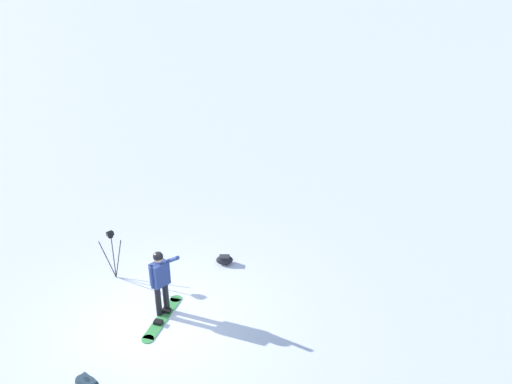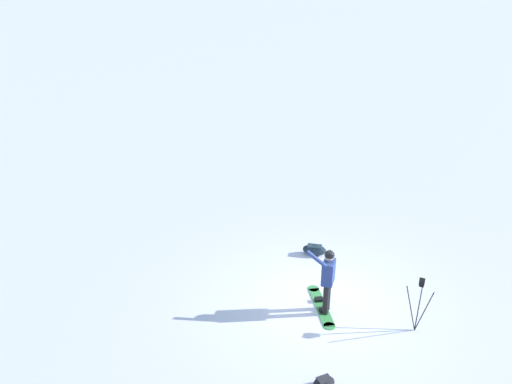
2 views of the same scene
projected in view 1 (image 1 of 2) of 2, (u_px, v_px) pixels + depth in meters
ground_plane at (157, 321)px, 12.07m from camera, size 300.00×300.00×0.00m
snowboarder at (160, 277)px, 11.87m from camera, size 0.64×0.50×1.72m
snowboard at (163, 317)px, 12.14m from camera, size 1.04×1.58×0.10m
camera_tripod at (112, 245)px, 13.20m from camera, size 0.60×0.49×1.37m
gear_bag_small at (225, 260)px, 14.14m from camera, size 0.54×0.55×0.25m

